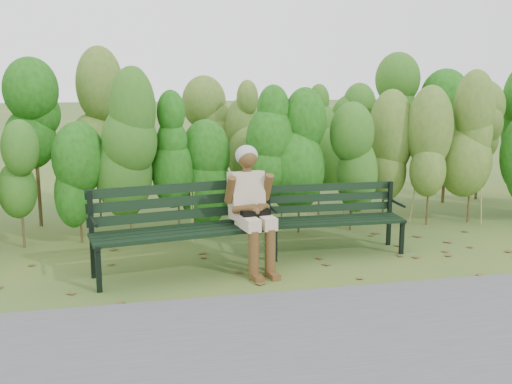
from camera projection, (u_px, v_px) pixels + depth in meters
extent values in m
plane|color=#345427|center=(263.00, 263.00, 6.73)|extent=(80.00, 80.00, 0.00)
cube|color=#474749|center=(326.00, 349.00, 4.62)|extent=(60.00, 2.50, 0.01)
cylinder|color=#47381E|center=(20.00, 214.00, 7.32)|extent=(0.03, 0.03, 0.80)
ellipsoid|color=#28651F|center=(16.00, 163.00, 7.20)|extent=(0.64, 0.64, 1.44)
cylinder|color=#47381E|center=(72.00, 212.00, 7.45)|extent=(0.03, 0.03, 0.80)
ellipsoid|color=#28651F|center=(69.00, 161.00, 7.33)|extent=(0.64, 0.64, 1.44)
cylinder|color=#47381E|center=(122.00, 210.00, 7.58)|extent=(0.03, 0.03, 0.80)
ellipsoid|color=#28651F|center=(120.00, 160.00, 7.45)|extent=(0.64, 0.64, 1.44)
cylinder|color=#47381E|center=(171.00, 208.00, 7.71)|extent=(0.03, 0.03, 0.80)
ellipsoid|color=#28651F|center=(169.00, 158.00, 7.58)|extent=(0.64, 0.64, 1.44)
cylinder|color=#47381E|center=(218.00, 205.00, 7.83)|extent=(0.03, 0.03, 0.80)
ellipsoid|color=#28651F|center=(217.00, 157.00, 7.71)|extent=(0.64, 0.64, 1.44)
cylinder|color=#47381E|center=(263.00, 203.00, 7.96)|extent=(0.03, 0.03, 0.80)
ellipsoid|color=#28651F|center=(263.00, 156.00, 7.83)|extent=(0.64, 0.64, 1.44)
cylinder|color=#47381E|center=(307.00, 201.00, 8.09)|extent=(0.03, 0.03, 0.80)
ellipsoid|color=#28651F|center=(308.00, 154.00, 7.96)|extent=(0.64, 0.64, 1.44)
cylinder|color=#47381E|center=(350.00, 199.00, 8.21)|extent=(0.03, 0.03, 0.80)
ellipsoid|color=#28651F|center=(352.00, 153.00, 8.09)|extent=(0.64, 0.64, 1.44)
cylinder|color=#47381E|center=(391.00, 197.00, 8.34)|extent=(0.03, 0.03, 0.80)
ellipsoid|color=#28651F|center=(394.00, 152.00, 8.22)|extent=(0.64, 0.64, 1.44)
cylinder|color=#47381E|center=(432.00, 195.00, 8.47)|extent=(0.03, 0.03, 0.80)
ellipsoid|color=#28651F|center=(434.00, 151.00, 8.34)|extent=(0.64, 0.64, 1.44)
cylinder|color=#47381E|center=(471.00, 194.00, 8.59)|extent=(0.03, 0.03, 0.80)
ellipsoid|color=#28651F|center=(474.00, 149.00, 8.47)|extent=(0.64, 0.64, 1.44)
cylinder|color=#47381E|center=(508.00, 192.00, 8.72)|extent=(0.03, 0.03, 0.80)
ellipsoid|color=#28651F|center=(512.00, 148.00, 8.60)|extent=(0.64, 0.64, 1.44)
cylinder|color=#47381E|center=(36.00, 187.00, 8.27)|extent=(0.04, 0.04, 1.10)
ellipsoid|color=#1D460E|center=(32.00, 124.00, 8.10)|extent=(0.70, 0.70, 1.98)
cylinder|color=#47381E|center=(94.00, 185.00, 8.43)|extent=(0.04, 0.04, 1.10)
ellipsoid|color=#1D460E|center=(90.00, 123.00, 8.25)|extent=(0.70, 0.70, 1.98)
cylinder|color=#47381E|center=(149.00, 183.00, 8.59)|extent=(0.04, 0.04, 1.10)
ellipsoid|color=#1D460E|center=(147.00, 122.00, 8.41)|extent=(0.70, 0.70, 1.98)
cylinder|color=#47381E|center=(202.00, 181.00, 8.75)|extent=(0.04, 0.04, 1.10)
ellipsoid|color=#1D460E|center=(201.00, 121.00, 8.57)|extent=(0.70, 0.70, 1.98)
cylinder|color=#47381E|center=(253.00, 179.00, 8.90)|extent=(0.04, 0.04, 1.10)
ellipsoid|color=#1D460E|center=(253.00, 120.00, 8.73)|extent=(0.70, 0.70, 1.98)
cylinder|color=#47381E|center=(303.00, 177.00, 9.06)|extent=(0.04, 0.04, 1.10)
ellipsoid|color=#1D460E|center=(304.00, 119.00, 8.89)|extent=(0.70, 0.70, 1.98)
cylinder|color=#47381E|center=(351.00, 175.00, 9.22)|extent=(0.04, 0.04, 1.10)
ellipsoid|color=#1D460E|center=(353.00, 118.00, 9.05)|extent=(0.70, 0.70, 1.98)
cylinder|color=#47381E|center=(397.00, 174.00, 9.38)|extent=(0.04, 0.04, 1.10)
ellipsoid|color=#1D460E|center=(400.00, 117.00, 9.21)|extent=(0.70, 0.70, 1.98)
cylinder|color=#47381E|center=(442.00, 172.00, 9.54)|extent=(0.04, 0.04, 1.10)
ellipsoid|color=#1D460E|center=(445.00, 117.00, 9.37)|extent=(0.70, 0.70, 1.98)
cylinder|color=#47381E|center=(485.00, 170.00, 9.70)|extent=(0.04, 0.04, 1.10)
ellipsoid|color=#1D460E|center=(489.00, 116.00, 9.53)|extent=(0.70, 0.70, 1.98)
cube|color=brown|center=(181.00, 269.00, 6.53)|extent=(0.11, 0.10, 0.01)
cube|color=brown|center=(377.00, 286.00, 6.00)|extent=(0.11, 0.11, 0.01)
cube|color=brown|center=(416.00, 232.00, 8.04)|extent=(0.10, 0.08, 0.01)
cube|color=brown|center=(111.00, 254.00, 7.08)|extent=(0.11, 0.11, 0.01)
cube|color=brown|center=(470.00, 234.00, 7.93)|extent=(0.11, 0.10, 0.01)
cube|color=brown|center=(345.00, 295.00, 5.76)|extent=(0.11, 0.10, 0.01)
cube|color=brown|center=(464.00, 262.00, 6.75)|extent=(0.08, 0.10, 0.01)
cube|color=brown|center=(499.00, 281.00, 6.15)|extent=(0.11, 0.11, 0.01)
cube|color=brown|center=(132.00, 250.00, 7.22)|extent=(0.08, 0.10, 0.01)
cube|color=brown|center=(92.00, 249.00, 7.26)|extent=(0.09, 0.07, 0.01)
cube|color=brown|center=(277.00, 252.00, 7.16)|extent=(0.10, 0.11, 0.01)
cube|color=brown|center=(113.00, 259.00, 6.89)|extent=(0.11, 0.11, 0.01)
cube|color=brown|center=(201.00, 306.00, 5.48)|extent=(0.08, 0.10, 0.01)
cube|color=brown|center=(97.00, 315.00, 5.28)|extent=(0.11, 0.11, 0.01)
cube|color=brown|center=(264.00, 254.00, 7.06)|extent=(0.11, 0.11, 0.01)
cube|color=brown|center=(46.00, 286.00, 6.00)|extent=(0.10, 0.11, 0.01)
cube|color=brown|center=(452.00, 288.00, 5.95)|extent=(0.11, 0.11, 0.01)
cube|color=brown|center=(347.00, 278.00, 6.23)|extent=(0.09, 0.11, 0.01)
cube|color=brown|center=(268.00, 292.00, 5.82)|extent=(0.10, 0.11, 0.01)
cube|color=brown|center=(470.00, 276.00, 6.29)|extent=(0.11, 0.11, 0.01)
cube|color=brown|center=(509.00, 260.00, 6.82)|extent=(0.09, 0.11, 0.01)
cube|color=brown|center=(407.00, 248.00, 7.29)|extent=(0.11, 0.09, 0.01)
cube|color=brown|center=(167.00, 253.00, 7.12)|extent=(0.11, 0.10, 0.01)
cube|color=brown|center=(397.00, 238.00, 7.73)|extent=(0.11, 0.10, 0.01)
cube|color=brown|center=(45.00, 270.00, 6.49)|extent=(0.10, 0.11, 0.01)
cube|color=brown|center=(36.00, 311.00, 5.36)|extent=(0.09, 0.07, 0.01)
cube|color=brown|center=(144.00, 272.00, 6.43)|extent=(0.07, 0.09, 0.01)
cube|color=brown|center=(122.00, 263.00, 6.72)|extent=(0.10, 0.11, 0.01)
cube|color=black|center=(187.00, 236.00, 6.09)|extent=(1.86, 0.42, 0.04)
cube|color=black|center=(184.00, 233.00, 6.21)|extent=(1.86, 0.42, 0.04)
cube|color=black|center=(180.00, 230.00, 6.33)|extent=(1.86, 0.42, 0.04)
cube|color=black|center=(177.00, 227.00, 6.45)|extent=(1.86, 0.42, 0.04)
cube|color=black|center=(175.00, 215.00, 6.51)|extent=(1.85, 0.37, 0.11)
cube|color=black|center=(174.00, 202.00, 6.50)|extent=(1.85, 0.37, 0.11)
cube|color=black|center=(173.00, 189.00, 6.48)|extent=(1.85, 0.37, 0.11)
cube|color=black|center=(98.00, 269.00, 5.80)|extent=(0.06, 0.06, 0.47)
cube|color=black|center=(92.00, 235.00, 6.16)|extent=(0.06, 0.06, 0.93)
cube|color=black|center=(95.00, 242.00, 5.95)|extent=(0.14, 0.52, 0.04)
cylinder|color=black|center=(94.00, 221.00, 5.86)|extent=(0.10, 0.39, 0.04)
cube|color=black|center=(268.00, 249.00, 6.45)|extent=(0.06, 0.06, 0.47)
cube|color=black|center=(253.00, 219.00, 6.81)|extent=(0.06, 0.06, 0.93)
cube|color=black|center=(261.00, 226.00, 6.60)|extent=(0.14, 0.52, 0.04)
cylinder|color=black|center=(263.00, 207.00, 6.50)|extent=(0.10, 0.39, 0.04)
cube|color=black|center=(340.00, 224.00, 6.87)|extent=(1.60, 0.13, 0.04)
cube|color=black|center=(337.00, 221.00, 6.98)|extent=(1.60, 0.13, 0.04)
cube|color=black|center=(334.00, 219.00, 7.09)|extent=(1.60, 0.13, 0.04)
cube|color=black|center=(331.00, 217.00, 7.19)|extent=(1.60, 0.13, 0.04)
cube|color=black|center=(329.00, 208.00, 7.25)|extent=(1.60, 0.09, 0.09)
cube|color=black|center=(329.00, 197.00, 7.24)|extent=(1.60, 0.09, 0.09)
cube|color=black|center=(329.00, 187.00, 7.23)|extent=(1.60, 0.09, 0.09)
cube|color=black|center=(275.00, 244.00, 6.76)|extent=(0.05, 0.05, 0.40)
cube|color=black|center=(268.00, 219.00, 7.09)|extent=(0.05, 0.05, 0.80)
cube|color=black|center=(272.00, 225.00, 6.89)|extent=(0.05, 0.45, 0.04)
cylinder|color=black|center=(273.00, 209.00, 6.81)|extent=(0.04, 0.33, 0.03)
cube|color=black|center=(402.00, 237.00, 7.04)|extent=(0.05, 0.05, 0.40)
cube|color=black|center=(389.00, 214.00, 7.37)|extent=(0.05, 0.05, 0.80)
cube|color=black|center=(396.00, 219.00, 7.18)|extent=(0.05, 0.45, 0.04)
cylinder|color=black|center=(399.00, 204.00, 7.10)|extent=(0.04, 0.33, 0.03)
cube|color=beige|center=(248.00, 222.00, 6.29)|extent=(0.21, 0.45, 0.13)
cube|color=beige|center=(264.00, 221.00, 6.36)|extent=(0.21, 0.45, 0.13)
cylinder|color=#54381B|center=(254.00, 255.00, 6.19)|extent=(0.13, 0.13, 0.51)
cylinder|color=#54381B|center=(270.00, 253.00, 6.26)|extent=(0.13, 0.13, 0.51)
cube|color=#54381B|center=(257.00, 278.00, 6.16)|extent=(0.12, 0.22, 0.06)
cube|color=#54381B|center=(273.00, 275.00, 6.23)|extent=(0.12, 0.22, 0.06)
cube|color=beige|center=(246.00, 195.00, 6.53)|extent=(0.41, 0.31, 0.53)
cylinder|color=#54381B|center=(247.00, 170.00, 6.46)|extent=(0.09, 0.09, 0.10)
sphere|color=#54381B|center=(247.00, 158.00, 6.42)|extent=(0.22, 0.22, 0.22)
ellipsoid|color=gray|center=(246.00, 155.00, 6.44)|extent=(0.25, 0.24, 0.22)
cylinder|color=#54381B|center=(230.00, 190.00, 6.36)|extent=(0.13, 0.23, 0.32)
cylinder|color=#54381B|center=(268.00, 187.00, 6.52)|extent=(0.13, 0.23, 0.32)
cylinder|color=#54381B|center=(244.00, 209.00, 6.32)|extent=(0.26, 0.25, 0.14)
cylinder|color=#54381B|center=(263.00, 207.00, 6.39)|extent=(0.20, 0.28, 0.14)
sphere|color=#54381B|center=(256.00, 211.00, 6.30)|extent=(0.11, 0.11, 0.11)
cube|color=black|center=(255.00, 218.00, 6.33)|extent=(0.32, 0.17, 0.16)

